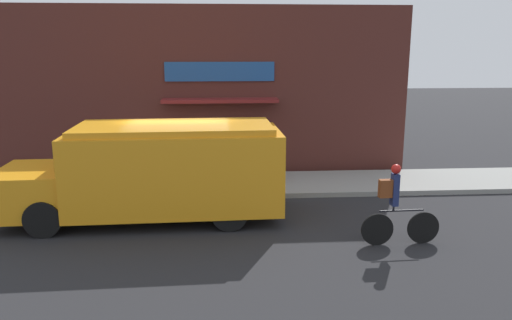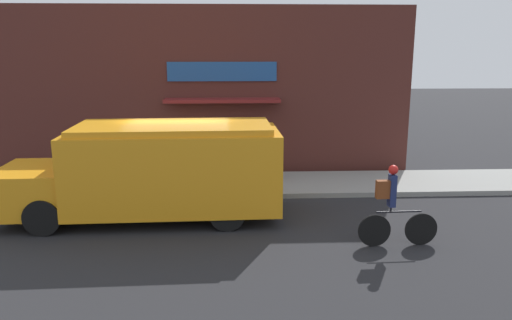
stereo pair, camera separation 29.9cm
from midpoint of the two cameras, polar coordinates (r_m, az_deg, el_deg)
The scene contains 6 objects.
ground_plane at distance 13.19m, azimuth -7.88°, elevation -4.56°, with size 70.00×70.00×0.00m, color #232326.
sidewalk at distance 14.31m, azimuth -7.47°, elevation -2.88°, with size 28.00×2.38×0.14m.
storefront at distance 15.43m, azimuth -7.17°, elevation 7.72°, with size 13.76×0.84×5.14m.
school_bus at distance 11.64m, azimuth -10.68°, elevation -1.16°, with size 6.37×2.69×2.21m.
cyclist at distance 10.32m, azimuth 16.24°, elevation -5.31°, with size 1.62×0.20×1.67m.
trash_bin at distance 14.30m, azimuth 0.88°, elevation -0.95°, with size 0.48×0.48×0.75m.
Camera 2 is at (1.36, -12.55, 3.90)m, focal length 35.00 mm.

